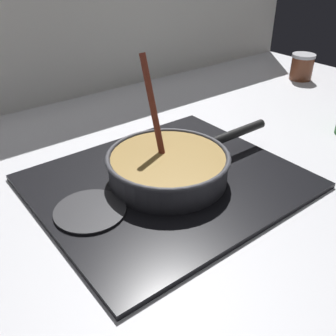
{
  "coord_description": "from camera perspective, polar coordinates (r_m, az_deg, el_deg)",
  "views": [
    {
      "loc": [
        -0.37,
        -0.41,
        0.47
      ],
      "look_at": [
        0.08,
        0.16,
        0.04
      ],
      "focal_mm": 40.82,
      "sensor_mm": 36.0,
      "label": 1
    }
  ],
  "objects": [
    {
      "name": "ground",
      "position": [
        0.74,
        2.85,
        -10.95
      ],
      "size": [
        2.4,
        1.6,
        0.04
      ],
      "primitive_type": "cube",
      "color": "#B7B7BC"
    },
    {
      "name": "backsplash_wall",
      "position": [
        1.27,
        -22.2,
        19.97
      ],
      "size": [
        2.4,
        0.02,
        0.55
      ],
      "primitive_type": "cube",
      "color": "silver",
      "rests_on": "ground"
    },
    {
      "name": "hob_plate",
      "position": [
        0.86,
        0.0,
        -2.02
      ],
      "size": [
        0.56,
        0.48,
        0.01
      ],
      "primitive_type": "cube",
      "color": "black",
      "rests_on": "ground"
    },
    {
      "name": "burner_ring",
      "position": [
        0.85,
        0.0,
        -1.46
      ],
      "size": [
        0.18,
        0.18,
        0.01
      ],
      "primitive_type": "torus",
      "color": "#592D0C",
      "rests_on": "hob_plate"
    },
    {
      "name": "spare_burner",
      "position": [
        0.77,
        -11.55,
        -6.28
      ],
      "size": [
        0.14,
        0.14,
        0.01
      ],
      "primitive_type": "cylinder",
      "color": "#262628",
      "rests_on": "hob_plate"
    },
    {
      "name": "cooking_pan",
      "position": [
        0.83,
        0.11,
        0.38
      ],
      "size": [
        0.44,
        0.27,
        0.26
      ],
      "color": "#38383D",
      "rests_on": "hob_plate"
    },
    {
      "name": "condiment_jar",
      "position": [
        1.61,
        19.38,
        14.07
      ],
      "size": [
        0.09,
        0.09,
        0.1
      ],
      "color": "brown",
      "rests_on": "ground"
    }
  ]
}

